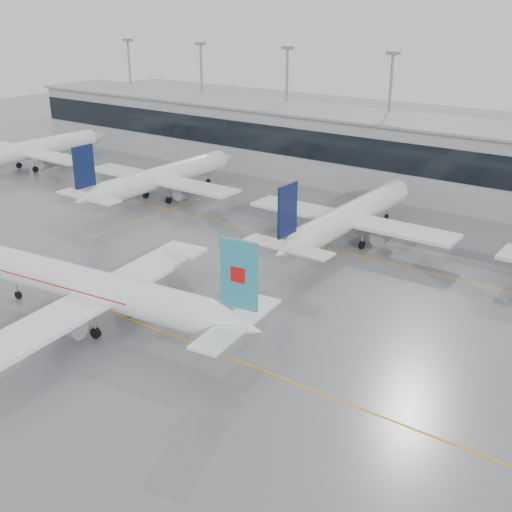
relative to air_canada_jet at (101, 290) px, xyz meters
The scene contains 12 objects.
ground 9.96m from the air_canada_jet, 14.33° to the left, with size 320.00×320.00×0.00m, color slate.
taxi_line_main 9.95m from the air_canada_jet, 14.33° to the left, with size 120.00×0.25×0.01m, color orange.
taxi_line_north 33.69m from the air_canada_jet, 74.60° to the left, with size 120.00×0.25×0.01m, color orange.
taxi_line_cross 27.55m from the air_canada_jet, 140.72° to the left, with size 0.25×60.00×0.01m, color orange.
terminal 64.92m from the air_canada_jet, 82.13° to the left, with size 180.00×15.00×12.00m, color #9C9CA0.
terminal_glass 57.53m from the air_canada_jet, 81.10° to the left, with size 180.00×0.20×5.00m, color black.
terminal_roof 65.42m from the air_canada_jet, 82.13° to the left, with size 182.00×16.00×0.40m, color gray.
light_masts 71.46m from the air_canada_jet, 82.79° to the left, with size 156.40×1.00×22.60m.
air_canada_jet is the anchor object (origin of this frame).
parked_jet_a 70.91m from the air_canada_jet, 149.53° to the left, with size 29.64×36.96×11.72m.
parked_jet_b 44.44m from the air_canada_jet, 125.99° to the left, with size 29.64×36.96×11.72m.
parked_jet_c 37.04m from the air_canada_jet, 76.12° to the left, with size 29.64×36.96×11.72m.
Camera 1 is at (37.98, -40.51, 30.98)m, focal length 45.00 mm.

